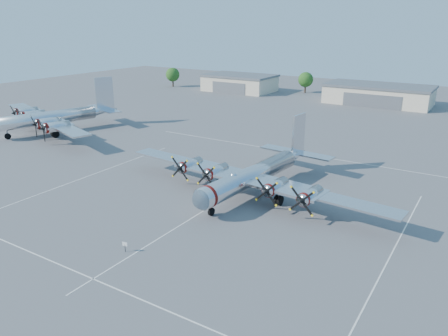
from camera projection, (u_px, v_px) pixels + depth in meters
The scene contains 9 objects.
ground at pixel (222, 199), 57.28m from camera, with size 260.00×260.00×0.00m, color #59595B.
parking_lines at pixel (215, 204), 55.88m from camera, with size 60.00×50.08×0.01m.
hangar_west at pixel (240, 83), 144.84m from camera, with size 22.60×14.60×5.40m.
hangar_center at pixel (378, 94), 122.21m from camera, with size 28.60×14.60×5.40m.
tree_far_west at pixel (173, 75), 153.75m from camera, with size 4.80×4.80×6.64m.
tree_west at pixel (306, 80), 140.75m from camera, with size 4.80×4.80×6.64m.
main_bomber_b29 at pixel (255, 192), 59.65m from camera, with size 40.27×27.55×8.91m, color silver, non-canonical shape.
bomber_west at pixel (56, 132), 92.04m from camera, with size 39.73×28.13×10.50m, color silver, non-canonical shape.
info_placard at pixel (125, 245), 44.04m from camera, with size 0.57×0.14×1.09m.
Camera 1 is at (28.30, -44.74, 22.26)m, focal length 35.00 mm.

